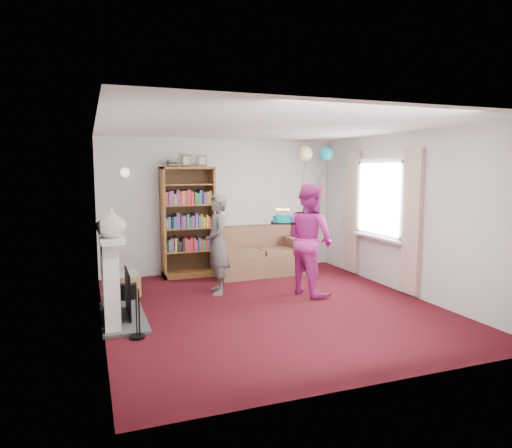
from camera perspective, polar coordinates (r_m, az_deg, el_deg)
name	(u,v)px	position (r m, az deg, el deg)	size (l,w,h in m)	color
ground	(271,307)	(6.55, 1.88, -10.30)	(5.00, 5.00, 0.00)	black
wall_back	(221,206)	(8.67, -4.36, 2.31)	(4.50, 0.02, 2.50)	silver
wall_left	(99,226)	(5.84, -19.08, -0.24)	(0.02, 5.00, 2.50)	silver
wall_right	(406,214)	(7.45, 18.24, 1.25)	(0.02, 5.00, 2.50)	silver
ceiling	(272,127)	(6.29, 1.97, 12.07)	(4.50, 5.00, 0.01)	white
fireplace	(115,281)	(6.16, -17.25, -6.80)	(0.55, 1.80, 1.12)	#3F3F42
window_bay	(380,213)	(7.90, 15.21, 1.31)	(0.14, 2.02, 2.20)	white
wall_sconce	(125,172)	(8.19, -16.05, 6.22)	(0.16, 0.23, 0.16)	gold
bookcase	(188,223)	(8.33, -8.55, 0.11)	(0.94, 0.42, 2.19)	#472B14
sofa	(257,256)	(8.55, 0.16, -3.97)	(1.64, 0.87, 0.87)	brown
wicker_basket	(126,285)	(7.27, -15.88, -7.38)	(0.44, 0.44, 0.39)	#AB8B4F
person_striped	(217,244)	(7.10, -4.84, -2.52)	(0.57, 0.37, 1.56)	black
person_magenta	(310,239)	(7.10, 6.72, -1.91)	(0.83, 0.65, 1.71)	#B1237D
birthday_cake	(283,219)	(7.02, 3.38, 0.65)	(0.37, 0.37, 0.22)	black
balloons	(316,154)	(8.63, 7.48, 8.70)	(0.75, 0.28, 1.71)	#3F3F3F
mantel_vase	(111,222)	(5.69, -17.66, 0.22)	(0.35, 0.35, 0.37)	beige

